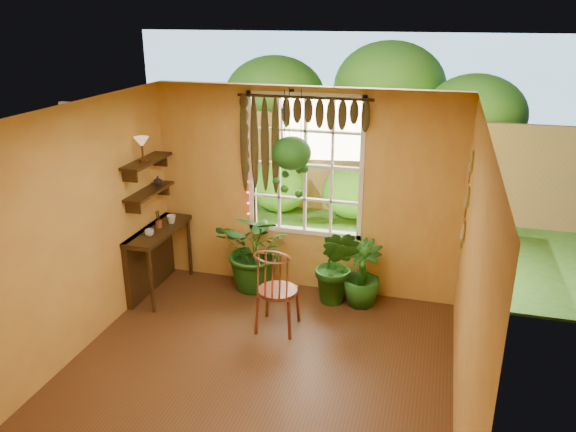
% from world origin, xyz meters
% --- Properties ---
extents(floor, '(4.50, 4.50, 0.00)m').
position_xyz_m(floor, '(0.00, 0.00, 0.00)').
color(floor, '#582C19').
rests_on(floor, ground).
extents(ceiling, '(4.50, 4.50, 0.00)m').
position_xyz_m(ceiling, '(0.00, 0.00, 2.70)').
color(ceiling, silver).
rests_on(ceiling, wall_back).
extents(wall_back, '(4.00, 0.00, 4.00)m').
position_xyz_m(wall_back, '(0.00, 2.25, 1.35)').
color(wall_back, '#E6B84E').
rests_on(wall_back, floor).
extents(wall_left, '(0.00, 4.50, 4.50)m').
position_xyz_m(wall_left, '(-2.00, 0.00, 1.35)').
color(wall_left, '#E6B84E').
rests_on(wall_left, floor).
extents(wall_right, '(0.00, 4.50, 4.50)m').
position_xyz_m(wall_right, '(2.00, 0.00, 1.35)').
color(wall_right, '#E6B84E').
rests_on(wall_right, floor).
extents(window, '(1.52, 0.10, 1.86)m').
position_xyz_m(window, '(0.00, 2.28, 1.70)').
color(window, white).
rests_on(window, wall_back).
extents(valance_vine, '(1.70, 0.12, 1.10)m').
position_xyz_m(valance_vine, '(-0.08, 2.16, 2.28)').
color(valance_vine, '#36220E').
rests_on(valance_vine, window).
extents(string_lights, '(0.03, 0.03, 1.54)m').
position_xyz_m(string_lights, '(-0.76, 2.19, 1.75)').
color(string_lights, '#FF2633').
rests_on(string_lights, window).
extents(wall_plates, '(0.04, 0.32, 1.10)m').
position_xyz_m(wall_plates, '(1.98, 1.79, 1.55)').
color(wall_plates, '#EFE0C4').
rests_on(wall_plates, wall_right).
extents(counter_ledge, '(0.40, 1.20, 0.90)m').
position_xyz_m(counter_ledge, '(-1.91, 1.60, 0.55)').
color(counter_ledge, '#36220E').
rests_on(counter_ledge, floor).
extents(shelf_lower, '(0.25, 0.90, 0.04)m').
position_xyz_m(shelf_lower, '(-1.88, 1.60, 1.40)').
color(shelf_lower, '#36220E').
rests_on(shelf_lower, wall_left).
extents(shelf_upper, '(0.25, 0.90, 0.04)m').
position_xyz_m(shelf_upper, '(-1.88, 1.60, 1.80)').
color(shelf_upper, '#36220E').
rests_on(shelf_upper, wall_left).
extents(backyard, '(14.00, 10.00, 12.00)m').
position_xyz_m(backyard, '(0.24, 6.87, 1.28)').
color(backyard, '#295B1A').
rests_on(backyard, ground).
extents(windsor_chair, '(0.47, 0.50, 1.25)m').
position_xyz_m(windsor_chair, '(-0.03, 1.08, 0.36)').
color(windsor_chair, brown).
rests_on(windsor_chair, floor).
extents(potted_plant_left, '(1.13, 1.02, 1.14)m').
position_xyz_m(potted_plant_left, '(-0.58, 2.02, 0.57)').
color(potted_plant_left, '#1C4412').
rests_on(potted_plant_left, floor).
extents(potted_plant_mid, '(0.69, 0.61, 1.05)m').
position_xyz_m(potted_plant_mid, '(0.52, 1.90, 0.52)').
color(potted_plant_mid, '#1C4412').
rests_on(potted_plant_mid, floor).
extents(potted_plant_right, '(0.52, 0.52, 0.87)m').
position_xyz_m(potted_plant_right, '(0.83, 1.95, 0.44)').
color(potted_plant_right, '#1C4412').
rests_on(potted_plant_right, floor).
extents(hanging_basket, '(0.49, 0.49, 1.32)m').
position_xyz_m(hanging_basket, '(-0.11, 2.01, 1.89)').
color(hanging_basket, black).
rests_on(hanging_basket, ceiling).
extents(cup_a, '(0.12, 0.12, 0.09)m').
position_xyz_m(cup_a, '(-1.78, 1.34, 0.94)').
color(cup_a, silver).
rests_on(cup_a, counter_ledge).
extents(cup_b, '(0.16, 0.16, 0.11)m').
position_xyz_m(cup_b, '(-1.72, 1.83, 0.96)').
color(cup_b, beige).
rests_on(cup_b, counter_ledge).
extents(brush_jar, '(0.08, 0.08, 0.29)m').
position_xyz_m(brush_jar, '(-1.80, 1.63, 1.02)').
color(brush_jar, brown).
rests_on(brush_jar, counter_ledge).
extents(shelf_vase, '(0.15, 0.15, 0.13)m').
position_xyz_m(shelf_vase, '(-1.87, 1.83, 1.48)').
color(shelf_vase, '#B2AD99').
rests_on(shelf_vase, shelf_lower).
extents(tiffany_lamp, '(0.19, 0.19, 0.31)m').
position_xyz_m(tiffany_lamp, '(-1.86, 1.49, 2.05)').
color(tiffany_lamp, '#573818').
rests_on(tiffany_lamp, shelf_upper).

